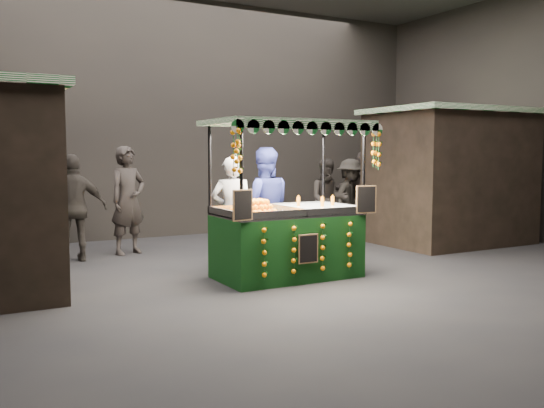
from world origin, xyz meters
TOP-DOWN VIEW (x-y plane):
  - ground at (0.00, 0.00)m, footprint 12.00×12.00m
  - market_hall at (0.00, 0.00)m, footprint 12.10×10.10m
  - neighbour_stall_right at (4.40, 1.50)m, footprint 3.00×2.20m
  - juice_stall at (-0.02, 0.17)m, footprint 2.27×1.33m
  - vendor_grey at (-0.51, 0.99)m, footprint 0.74×0.63m
  - vendor_blue at (0.13, 1.20)m, footprint 1.08×0.96m
  - shopper_0 at (-1.46, 3.21)m, footprint 0.80×0.66m
  - shopper_1 at (2.48, 2.87)m, footprint 0.99×0.90m
  - shopper_2 at (-2.42, 2.93)m, footprint 1.05×0.51m
  - shopper_3 at (3.12, 2.98)m, footprint 1.22×1.01m
  - shopper_4 at (-2.70, 4.04)m, footprint 0.89×0.62m
  - shopper_5 at (3.47, 2.89)m, footprint 1.19×1.77m

SIDE VIEW (x-z plane):
  - ground at x=0.00m, z-range 0.00..0.00m
  - juice_stall at x=-0.02m, z-range -0.42..1.78m
  - shopper_3 at x=3.12m, z-range 0.00..1.64m
  - shopper_1 at x=2.48m, z-range 0.00..1.64m
  - vendor_grey at x=-0.51m, z-range 0.00..1.71m
  - shopper_4 at x=-2.70m, z-range 0.00..1.73m
  - shopper_2 at x=-2.42m, z-range 0.00..1.74m
  - shopper_5 at x=3.47m, z-range 0.00..1.83m
  - vendor_blue at x=0.13m, z-range 0.00..1.84m
  - shopper_0 at x=-1.46m, z-range 0.00..1.87m
  - neighbour_stall_right at x=4.40m, z-range 0.01..2.61m
  - market_hall at x=0.00m, z-range 0.86..5.91m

